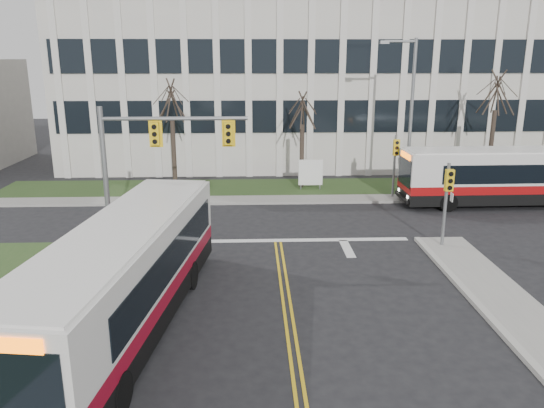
% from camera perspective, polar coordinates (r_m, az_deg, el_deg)
% --- Properties ---
extents(ground, '(120.00, 120.00, 0.00)m').
position_cam_1_polar(ground, '(16.87, 1.99, -13.24)').
color(ground, black).
rests_on(ground, ground).
extents(sidewalk_cross, '(44.00, 1.60, 0.14)m').
position_cam_1_polar(sidewalk_cross, '(31.62, 9.09, 0.54)').
color(sidewalk_cross, '#9E9B93').
rests_on(sidewalk_cross, ground).
extents(building_lawn, '(44.00, 5.00, 0.12)m').
position_cam_1_polar(building_lawn, '(34.28, 8.20, 1.73)').
color(building_lawn, '#2D491F').
rests_on(building_lawn, ground).
extents(office_building, '(40.00, 16.00, 12.00)m').
position_cam_1_polar(office_building, '(45.23, 5.77, 12.71)').
color(office_building, silver).
rests_on(office_building, ground).
extents(mast_arm_signal, '(6.11, 0.38, 6.20)m').
position_cam_1_polar(mast_arm_signal, '(22.71, -13.59, 5.28)').
color(mast_arm_signal, slate).
rests_on(mast_arm_signal, ground).
extents(signal_pole_near, '(0.34, 0.39, 3.80)m').
position_cam_1_polar(signal_pole_near, '(23.87, 18.33, 1.09)').
color(signal_pole_near, slate).
rests_on(signal_pole_near, ground).
extents(signal_pole_far, '(0.34, 0.39, 3.80)m').
position_cam_1_polar(signal_pole_far, '(31.79, 13.12, 4.90)').
color(signal_pole_far, slate).
rests_on(signal_pole_far, ground).
extents(streetlight, '(2.15, 0.25, 9.20)m').
position_cam_1_polar(streetlight, '(32.42, 14.48, 9.83)').
color(streetlight, slate).
rests_on(streetlight, ground).
extents(directory_sign, '(1.50, 0.12, 2.00)m').
position_cam_1_polar(directory_sign, '(33.19, 4.17, 3.36)').
color(directory_sign, slate).
rests_on(directory_sign, ground).
extents(tree_left, '(1.80, 1.80, 7.70)m').
position_cam_1_polar(tree_left, '(33.22, -10.77, 10.72)').
color(tree_left, '#42352B').
rests_on(tree_left, ground).
extents(tree_mid, '(1.80, 1.80, 6.82)m').
position_cam_1_polar(tree_mid, '(33.26, 3.30, 9.88)').
color(tree_mid, '#42352B').
rests_on(tree_mid, ground).
extents(tree_right, '(1.80, 1.80, 8.25)m').
position_cam_1_polar(tree_right, '(36.15, 23.01, 10.78)').
color(tree_right, '#42352B').
rests_on(tree_right, ground).
extents(bus_main, '(4.27, 12.59, 3.29)m').
position_cam_1_polar(bus_main, '(16.74, -15.51, -7.82)').
color(bus_main, silver).
rests_on(bus_main, ground).
extents(bus_cross, '(11.81, 2.73, 3.14)m').
position_cam_1_polar(bus_cross, '(32.67, 23.98, 2.57)').
color(bus_cross, silver).
rests_on(bus_cross, ground).
extents(newspaper_box_blue, '(0.55, 0.51, 0.95)m').
position_cam_1_polar(newspaper_box_blue, '(18.53, -20.08, -9.85)').
color(newspaper_box_blue, navy).
rests_on(newspaper_box_blue, ground).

